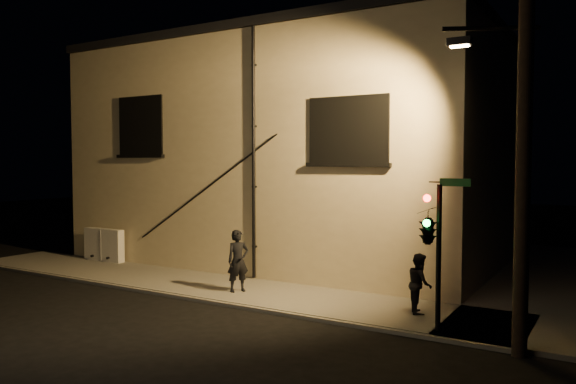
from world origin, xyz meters
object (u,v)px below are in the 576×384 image
Objects in this scene: pedestrian_a at (238,261)px; traffic_signal at (429,228)px; streetlamp_pole at (519,167)px; utility_cabinet at (104,245)px; pedestrian_b at (420,283)px.

pedestrian_a is 0.53× the size of traffic_signal.
traffic_signal is 0.48× the size of streetlamp_pole.
pedestrian_a is 8.63m from streetlamp_pole.
utility_cabinet is at bearing 169.92° from traffic_signal.
utility_cabinet is 16.25m from streetlamp_pole.
pedestrian_a reaches higher than pedestrian_b.
traffic_signal reaches higher than pedestrian_a.
pedestrian_b is 0.21× the size of streetlamp_pole.
utility_cabinet is 0.26× the size of streetlamp_pole.
pedestrian_b reaches higher than utility_cabinet.
pedestrian_a is at bearing 69.77° from pedestrian_b.
streetlamp_pole is at bearing -148.24° from pedestrian_b.
pedestrian_a is 1.20× the size of pedestrian_b.
streetlamp_pole reaches higher than utility_cabinet.
streetlamp_pole is at bearing -65.99° from pedestrian_a.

